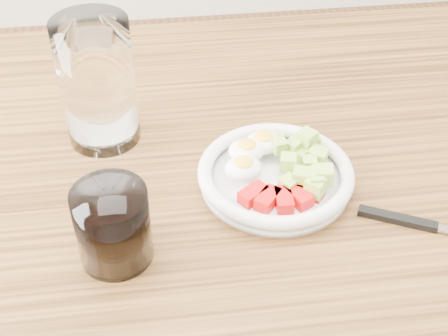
# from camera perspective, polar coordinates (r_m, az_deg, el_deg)

# --- Properties ---
(dining_table) EXTENTS (1.50, 0.90, 0.77)m
(dining_table) POSITION_cam_1_polar(r_m,az_deg,el_deg) (0.84, 0.77, -7.22)
(dining_table) COLOR brown
(dining_table) RESTS_ON ground
(bowl) EXTENTS (0.19, 0.19, 0.05)m
(bowl) POSITION_cam_1_polar(r_m,az_deg,el_deg) (0.77, 4.73, -0.42)
(bowl) COLOR white
(bowl) RESTS_ON dining_table
(fork) EXTENTS (0.18, 0.10, 0.01)m
(fork) POSITION_cam_1_polar(r_m,az_deg,el_deg) (0.75, 17.49, -4.89)
(fork) COLOR black
(fork) RESTS_ON dining_table
(water_glass) EXTENTS (0.10, 0.10, 0.17)m
(water_glass) POSITION_cam_1_polar(r_m,az_deg,el_deg) (0.82, -11.50, 7.66)
(water_glass) COLOR white
(water_glass) RESTS_ON dining_table
(coffee_glass) EXTENTS (0.08, 0.08, 0.09)m
(coffee_glass) POSITION_cam_1_polar(r_m,az_deg,el_deg) (0.67, -10.11, -5.25)
(coffee_glass) COLOR white
(coffee_glass) RESTS_ON dining_table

